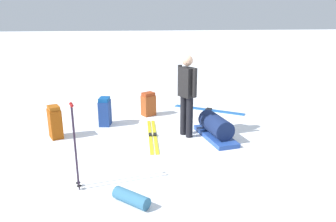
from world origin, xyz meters
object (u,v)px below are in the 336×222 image
at_px(backpack_small_spare, 105,112).
at_px(sleeping_mat_rolled, 131,198).
at_px(ski_poles_planted_near, 75,143).
at_px(ski_pair_far, 153,135).
at_px(backpack_large_dark, 148,104).
at_px(ski_pair_near, 209,110).
at_px(backpack_bright, 55,122).
at_px(gear_sled, 216,128).
at_px(skier_standing, 187,92).

bearing_deg(backpack_small_spare, sleeping_mat_rolled, -170.21).
relative_size(backpack_small_spare, ski_poles_planted_near, 0.50).
distance_m(ski_pair_far, backpack_large_dark, 1.47).
distance_m(ski_pair_near, backpack_bright, 3.94).
relative_size(ski_poles_planted_near, gear_sled, 0.98).
height_order(backpack_large_dark, sleeping_mat_rolled, backpack_large_dark).
xyz_separation_m(backpack_large_dark, backpack_small_spare, (-0.62, 1.03, 0.03)).
bearing_deg(gear_sled, skier_standing, 69.89).
height_order(ski_pair_near, backpack_bright, backpack_bright).
bearing_deg(gear_sled, sleeping_mat_rolled, 141.72).
distance_m(backpack_bright, sleeping_mat_rolled, 3.05).
distance_m(skier_standing, ski_pair_near, 2.17).
height_order(skier_standing, ski_pair_near, skier_standing).
relative_size(backpack_large_dark, gear_sled, 0.44).
xyz_separation_m(backpack_large_dark, backpack_bright, (-1.29, 2.00, 0.05)).
xyz_separation_m(skier_standing, ski_pair_far, (0.05, 0.71, -0.94)).
xyz_separation_m(skier_standing, ski_poles_planted_near, (-1.92, 1.95, -0.22)).
height_order(backpack_small_spare, ski_poles_planted_near, ski_poles_planted_near).
relative_size(skier_standing, ski_pair_near, 0.99).
bearing_deg(backpack_large_dark, sleeping_mat_rolled, 173.25).
relative_size(ski_pair_far, backpack_bright, 2.77).
xyz_separation_m(ski_poles_planted_near, gear_sled, (1.71, -2.52, -0.51)).
height_order(skier_standing, backpack_bright, skier_standing).
xyz_separation_m(backpack_small_spare, sleeping_mat_rolled, (-3.30, -0.57, -0.23)).
bearing_deg(ski_pair_near, sleeping_mat_rolled, 153.45).
height_order(backpack_bright, gear_sled, backpack_bright).
bearing_deg(backpack_large_dark, backpack_small_spare, 120.93).
xyz_separation_m(ski_pair_near, backpack_large_dark, (-0.24, 1.61, 0.28)).
bearing_deg(backpack_large_dark, ski_poles_planted_near, 160.04).
distance_m(backpack_small_spare, sleeping_mat_rolled, 3.36).
bearing_deg(ski_poles_planted_near, skier_standing, -45.41).
height_order(ski_poles_planted_near, sleeping_mat_rolled, ski_poles_planted_near).
xyz_separation_m(backpack_small_spare, gear_sled, (-1.08, -2.32, -0.09)).
height_order(backpack_large_dark, gear_sled, backpack_large_dark).
bearing_deg(sleeping_mat_rolled, ski_poles_planted_near, 56.79).
xyz_separation_m(ski_pair_far, backpack_small_spare, (0.82, 1.03, 0.31)).
bearing_deg(sleeping_mat_rolled, backpack_bright, 30.31).
xyz_separation_m(ski_pair_near, ski_pair_far, (-1.68, 1.62, 0.00)).
bearing_deg(gear_sled, backpack_small_spare, 64.99).
bearing_deg(backpack_bright, backpack_small_spare, -55.01).
relative_size(ski_pair_near, ski_poles_planted_near, 1.30).
bearing_deg(skier_standing, ski_pair_near, -27.58).
height_order(skier_standing, ski_pair_far, skier_standing).
relative_size(ski_pair_near, backpack_bright, 2.51).
xyz_separation_m(backpack_small_spare, ski_poles_planted_near, (-2.79, 0.21, 0.41)).
bearing_deg(ski_pair_near, skier_standing, 152.42).
distance_m(backpack_large_dark, sleeping_mat_rolled, 3.95).
bearing_deg(backpack_bright, ski_pair_near, -66.97).
relative_size(ski_pair_near, backpack_small_spare, 2.63).
bearing_deg(ski_poles_planted_near, backpack_large_dark, -19.96).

